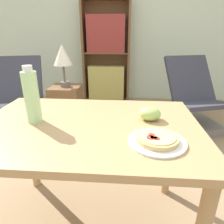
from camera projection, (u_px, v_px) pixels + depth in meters
ground_plane at (88, 207)px, 1.42m from camera, size 14.00×14.00×0.00m
wall_back at (113, 23)px, 3.37m from camera, size 8.00×0.05×2.60m
dining_table at (89, 141)px, 1.07m from camera, size 1.15×0.78×0.72m
pizza_on_plate at (157, 140)px, 0.84m from camera, size 0.25×0.25×0.04m
grape_bunch at (150, 114)px, 1.06m from camera, size 0.11×0.09×0.07m
drink_bottle at (32, 96)px, 1.00m from camera, size 0.08×0.08×0.29m
lounge_chair_near at (19, 108)px, 2.48m from camera, size 0.76×0.90×0.88m
lounge_chair_far at (194, 107)px, 2.52m from camera, size 0.75×0.89×0.88m
bookshelf at (106, 57)px, 3.43m from camera, size 0.80×0.26×1.66m
side_table at (67, 109)px, 2.43m from camera, size 0.34×0.34×0.57m
table_lamp at (63, 57)px, 2.20m from camera, size 0.21×0.21×0.47m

